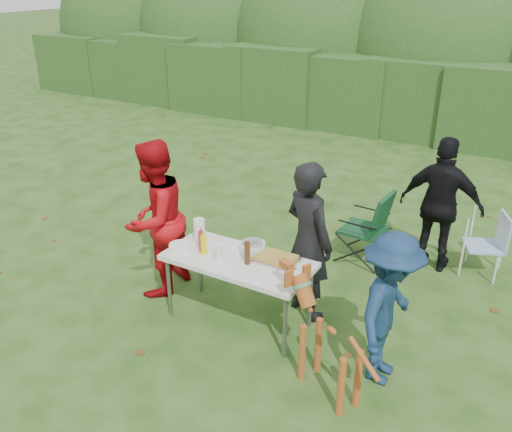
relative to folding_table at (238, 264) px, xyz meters
The scene contains 20 objects.
ground 0.78m from the folding_table, 141.45° to the right, with size 80.00×80.00×0.00m, color #1E4211.
hedge_row 7.78m from the folding_table, 92.09° to the left, with size 22.00×1.40×1.70m, color #23471C.
shrub_backdrop 9.42m from the folding_table, 91.74° to the left, with size 20.00×2.60×3.20m, color #3D6628.
folding_table is the anchor object (origin of this frame).
person_cook 0.75m from the folding_table, 43.38° to the left, with size 0.62×0.41×1.70m, color black.
person_red_jacket 1.14m from the folding_table, behind, with size 0.86×0.67×1.77m, color #AE0911.
person_black_puffy 2.63m from the folding_table, 55.78° to the left, with size 0.97×0.40×1.66m, color black.
child 1.57m from the folding_table, ahead, with size 0.92×0.53×1.43m, color navy.
dog 1.34m from the folding_table, 22.31° to the right, with size 1.04×0.42×0.99m, color #9F501F, non-canonical shape.
camping_chair 2.03m from the folding_table, 71.35° to the left, with size 0.59×0.59×0.94m, color #113F21, non-canonical shape.
lawn_chair 3.09m from the folding_table, 49.24° to the left, with size 0.46×0.46×0.78m, color #326EAD, non-canonical shape.
food_tray 0.38m from the folding_table, 24.82° to the left, with size 0.45×0.30×0.02m, color #B7B7BA.
focaccia_bread 0.38m from the folding_table, 24.82° to the left, with size 0.40×0.26×0.04m, color #AD9039.
mustard_bottle 0.40m from the folding_table, 167.14° to the right, with size 0.06×0.06×0.20m, color #FADC00.
ketchup_bottle 0.44m from the folding_table, behind, with size 0.06×0.06×0.22m, color #B52130.
beer_bottle 0.22m from the folding_table, 15.66° to the right, with size 0.06×0.06×0.24m, color #47230F.
paper_towel_roll 0.59m from the folding_table, 167.94° to the left, with size 0.12×0.12×0.26m, color white.
cup_stack 0.24m from the folding_table, 135.74° to the right, with size 0.08×0.08×0.18m, color white.
pasta_bowl 0.23m from the folding_table, 75.35° to the left, with size 0.26×0.26×0.10m, color silver.
plate_stack 0.64m from the folding_table, 169.67° to the right, with size 0.24×0.24×0.05m, color white.
Camera 1 is at (2.81, -3.77, 3.38)m, focal length 38.00 mm.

